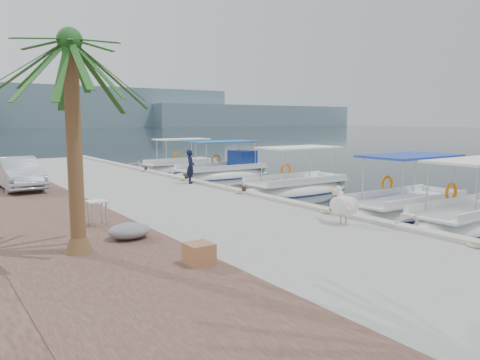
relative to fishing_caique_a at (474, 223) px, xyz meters
name	(u,v)px	position (x,y,z in m)	size (l,w,h in m)	color
ground	(273,211)	(-3.85, 5.87, -0.13)	(400.00, 400.00, 0.00)	black
concrete_quay	(149,195)	(-6.85, 10.87, 0.12)	(6.00, 40.00, 0.50)	gray
quay_curb	(204,183)	(-4.07, 10.87, 0.43)	(0.44, 40.00, 0.12)	#ABA698
cobblestone_strip	(27,207)	(-11.85, 10.87, 0.12)	(4.00, 40.00, 0.50)	#4C3028
distant_hills	(31,110)	(25.76, 207.36, 7.49)	(330.00, 60.00, 18.00)	slate
fishing_caique_a	(474,223)	(0.00, 0.00, 0.00)	(6.53, 2.21, 2.83)	white
fishing_caique_b	(405,211)	(-0.11, 2.59, 0.00)	(6.31, 2.38, 2.83)	white
fishing_caique_c	(296,190)	(-0.06, 8.87, 0.00)	(6.42, 2.39, 2.83)	white
fishing_caique_d	(223,174)	(0.36, 16.13, 0.07)	(7.02, 2.44, 2.83)	white
fishing_caique_e	(180,169)	(-0.19, 20.79, 0.00)	(6.14, 2.03, 2.83)	white
mooring_bollards	(244,189)	(-4.20, 7.37, 0.57)	(0.28, 20.28, 0.33)	black
pelican	(343,205)	(-4.98, 1.21, 0.93)	(0.78, 1.37, 1.07)	tan
fisherman	(191,167)	(-4.45, 11.45, 1.18)	(0.59, 0.38, 1.61)	black
date_palm	(70,42)	(-12.22, 2.56, 5.07)	(4.60, 4.60, 5.65)	brown
parked_car	(19,173)	(-11.54, 14.13, 1.08)	(1.49, 4.26, 1.40)	silver
wooden_crate	(199,253)	(-10.35, 0.26, 0.59)	(0.55, 0.55, 0.44)	brown
tarp_bundle	(129,231)	(-10.78, 3.13, 0.57)	(1.10, 0.90, 0.40)	slate
folding_table	(97,208)	(-10.99, 5.04, 0.90)	(0.55, 0.55, 0.73)	silver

